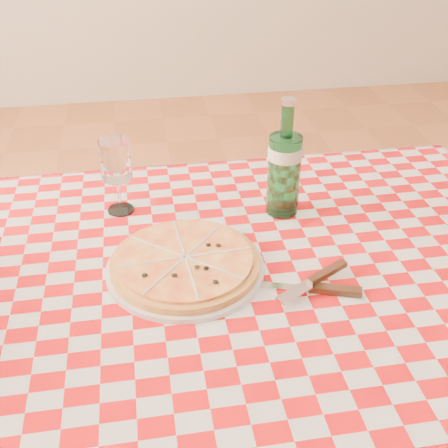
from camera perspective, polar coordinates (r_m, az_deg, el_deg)
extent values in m
cube|color=brown|center=(1.10, 1.55, -5.43)|extent=(1.20, 0.80, 0.04)
cylinder|color=brown|center=(1.63, -20.35, -10.05)|extent=(0.06, 0.06, 0.71)
cylinder|color=brown|center=(1.74, 16.99, -6.20)|extent=(0.06, 0.06, 0.71)
cube|color=#AC0A0D|center=(1.09, 1.57, -4.44)|extent=(1.30, 0.90, 0.01)
cylinder|color=brown|center=(1.62, 21.61, -19.20)|extent=(0.03, 0.03, 0.39)
cylinder|color=brown|center=(1.84, 20.26, -11.18)|extent=(0.03, 0.03, 0.39)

